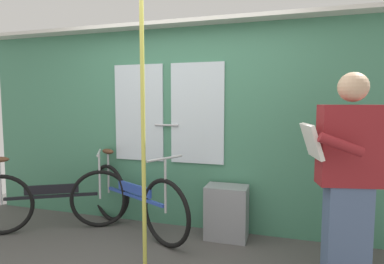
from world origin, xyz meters
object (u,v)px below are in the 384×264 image
(bicycle_leaning_behind, at_px, (51,199))
(handrail_pole, at_px, (143,139))
(bicycle_near_door, at_px, (134,199))
(trash_bin_by_wall, at_px, (227,212))
(passenger_reading_newspaper, at_px, (348,177))

(bicycle_leaning_behind, bearing_deg, handrail_pole, -47.41)
(bicycle_near_door, bearing_deg, trash_bin_by_wall, 34.51)
(handrail_pole, bearing_deg, trash_bin_by_wall, 55.28)
(bicycle_leaning_behind, relative_size, passenger_reading_newspaper, 0.90)
(bicycle_leaning_behind, relative_size, handrail_pole, 0.66)
(trash_bin_by_wall, bearing_deg, passenger_reading_newspaper, -30.91)
(passenger_reading_newspaper, relative_size, trash_bin_by_wall, 2.94)
(bicycle_near_door, height_order, bicycle_leaning_behind, bicycle_near_door)
(trash_bin_by_wall, bearing_deg, bicycle_near_door, -172.32)
(bicycle_near_door, xyz_separation_m, passenger_reading_newspaper, (2.02, -0.48, 0.50))
(bicycle_near_door, distance_m, bicycle_leaning_behind, 0.91)
(bicycle_near_door, height_order, handrail_pole, handrail_pole)
(bicycle_leaning_behind, bearing_deg, passenger_reading_newspaper, -34.30)
(bicycle_leaning_behind, distance_m, handrail_pole, 1.58)
(bicycle_leaning_behind, height_order, trash_bin_by_wall, bicycle_leaning_behind)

